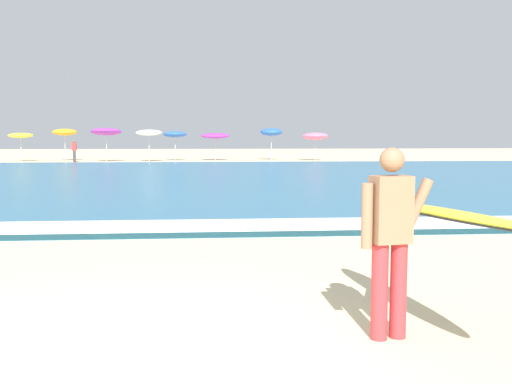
% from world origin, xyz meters
% --- Properties ---
extents(ground_plane, '(160.00, 160.00, 0.00)m').
position_xyz_m(ground_plane, '(0.00, 0.00, 0.00)').
color(ground_plane, beige).
extents(sea, '(120.00, 28.00, 0.14)m').
position_xyz_m(sea, '(0.00, 19.66, 0.07)').
color(sea, teal).
rests_on(sea, ground).
extents(surf_foam, '(120.00, 1.49, 0.01)m').
position_xyz_m(surf_foam, '(0.00, 6.26, 0.15)').
color(surf_foam, white).
rests_on(surf_foam, sea).
extents(surfer_with_board, '(1.21, 2.95, 1.73)m').
position_xyz_m(surfer_with_board, '(2.57, 0.46, 1.04)').
color(surfer_with_board, red).
rests_on(surfer_with_board, ground).
extents(beach_umbrella_0, '(1.77, 1.78, 2.12)m').
position_xyz_m(beach_umbrella_0, '(-13.05, 38.49, 1.90)').
color(beach_umbrella_0, beige).
rests_on(beach_umbrella_0, ground).
extents(beach_umbrella_1, '(1.81, 1.82, 2.42)m').
position_xyz_m(beach_umbrella_1, '(-10.12, 39.40, 2.15)').
color(beach_umbrella_1, beige).
rests_on(beach_umbrella_1, ground).
extents(beach_umbrella_2, '(2.20, 2.24, 2.51)m').
position_xyz_m(beach_umbrella_2, '(-6.75, 37.60, 2.17)').
color(beach_umbrella_2, beige).
rests_on(beach_umbrella_2, ground).
extents(beach_umbrella_3, '(1.88, 1.91, 2.39)m').
position_xyz_m(beach_umbrella_3, '(-3.66, 37.29, 2.10)').
color(beach_umbrella_3, beige).
rests_on(beach_umbrella_3, ground).
extents(beach_umbrella_4, '(1.78, 1.79, 2.25)m').
position_xyz_m(beach_umbrella_4, '(-1.92, 39.51, 1.99)').
color(beach_umbrella_4, beige).
rests_on(beach_umbrella_4, ground).
extents(beach_umbrella_5, '(2.19, 2.21, 2.14)m').
position_xyz_m(beach_umbrella_5, '(1.14, 38.84, 1.88)').
color(beach_umbrella_5, beige).
rests_on(beach_umbrella_5, ground).
extents(beach_umbrella_6, '(1.72, 1.74, 2.49)m').
position_xyz_m(beach_umbrella_6, '(5.46, 39.35, 2.16)').
color(beach_umbrella_6, beige).
rests_on(beach_umbrella_6, ground).
extents(beach_umbrella_7, '(1.98, 1.99, 2.15)m').
position_xyz_m(beach_umbrella_7, '(8.68, 38.23, 1.84)').
color(beach_umbrella_7, beige).
rests_on(beach_umbrella_7, ground).
extents(beachgoer_near_row_left, '(0.32, 0.20, 1.58)m').
position_xyz_m(beachgoer_near_row_left, '(-8.94, 37.13, 0.84)').
color(beachgoer_near_row_left, '#383842').
rests_on(beachgoer_near_row_left, ground).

